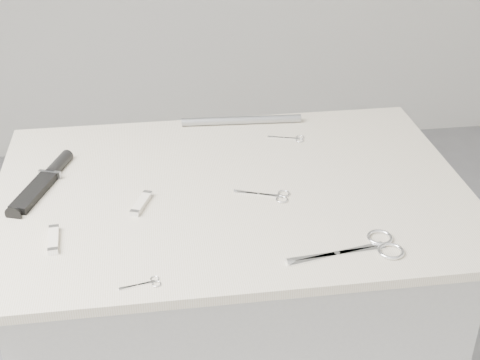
{
  "coord_description": "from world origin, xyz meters",
  "views": [
    {
      "loc": [
        -0.15,
        -1.21,
        1.65
      ],
      "look_at": [
        0.02,
        0.03,
        0.92
      ],
      "focal_mm": 50.0,
      "sensor_mm": 36.0,
      "label": 1
    }
  ],
  "objects": [
    {
      "name": "plinth",
      "position": [
        0.0,
        0.0,
        0.45
      ],
      "size": [
        0.9,
        0.6,
        0.9
      ],
      "primitive_type": "cube",
      "color": "#B1B1AE",
      "rests_on": "ground"
    },
    {
      "name": "display_board",
      "position": [
        0.0,
        0.0,
        0.91
      ],
      "size": [
        1.0,
        0.7,
        0.02
      ],
      "primitive_type": "cube",
      "color": "beige",
      "rests_on": "plinth"
    },
    {
      "name": "large_shears",
      "position": [
        0.22,
        -0.26,
        0.92
      ],
      "size": [
        0.22,
        0.09,
        0.01
      ],
      "rotation": [
        0.0,
        0.0,
        0.14
      ],
      "color": "white",
      "rests_on": "display_board"
    },
    {
      "name": "embroidery_scissors_a",
      "position": [
        0.08,
        -0.05,
        0.92
      ],
      "size": [
        0.12,
        0.07,
        0.0
      ],
      "rotation": [
        0.0,
        0.0,
        -0.35
      ],
      "color": "white",
      "rests_on": "display_board"
    },
    {
      "name": "embroidery_scissors_b",
      "position": [
        0.17,
        0.21,
        0.92
      ],
      "size": [
        0.09,
        0.05,
        0.0
      ],
      "rotation": [
        0.0,
        0.0,
        -0.29
      ],
      "color": "white",
      "rests_on": "display_board"
    },
    {
      "name": "tiny_scissors",
      "position": [
        -0.19,
        -0.3,
        0.92
      ],
      "size": [
        0.07,
        0.03,
        0.0
      ],
      "rotation": [
        0.0,
        0.0,
        0.2
      ],
      "color": "white",
      "rests_on": "display_board"
    },
    {
      "name": "sheathed_knife",
      "position": [
        -0.39,
        0.08,
        0.93
      ],
      "size": [
        0.12,
        0.24,
        0.03
      ],
      "rotation": [
        0.0,
        0.0,
        1.23
      ],
      "color": "black",
      "rests_on": "display_board"
    },
    {
      "name": "pocket_knife_a",
      "position": [
        -0.19,
        -0.05,
        0.93
      ],
      "size": [
        0.05,
        0.09,
        0.01
      ],
      "rotation": [
        0.0,
        0.0,
        1.2
      ],
      "color": "silver",
      "rests_on": "display_board"
    },
    {
      "name": "pocket_knife_b",
      "position": [
        -0.36,
        -0.15,
        0.93
      ],
      "size": [
        0.02,
        0.09,
        0.01
      ],
      "rotation": [
        0.0,
        0.0,
        1.64
      ],
      "color": "silver",
      "rests_on": "display_board"
    },
    {
      "name": "metal_rail",
      "position": [
        0.06,
        0.31,
        0.93
      ],
      "size": [
        0.3,
        0.04,
        0.02
      ],
      "primitive_type": "cylinder",
      "rotation": [
        0.0,
        1.57,
        -0.06
      ],
      "color": "#979AA0",
      "rests_on": "display_board"
    }
  ]
}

